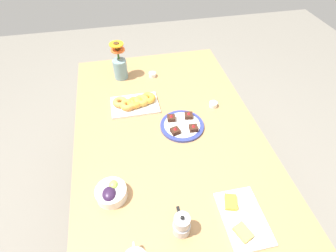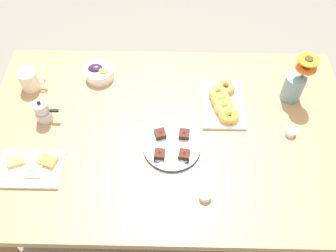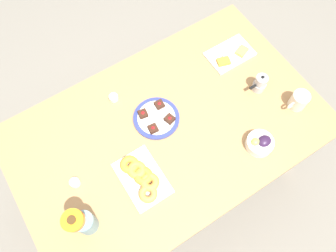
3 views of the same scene
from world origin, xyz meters
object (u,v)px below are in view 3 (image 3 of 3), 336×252
grape_bowl (260,143)px  dessert_plate (156,118)px  jam_cup_berry (114,97)px  cheese_platter (230,54)px  moka_pot (260,83)px  croissant_platter (142,177)px  jam_cup_honey (75,183)px  coffee_mug (299,100)px  flower_vase (85,223)px  dining_table (168,136)px

grape_bowl → dessert_plate: (0.35, -0.40, -0.02)m
dessert_plate → jam_cup_berry: bearing=-59.9°
cheese_platter → moka_pot: bearing=89.1°
grape_bowl → cheese_platter: 0.56m
croissant_platter → jam_cup_honey: bearing=-28.3°
coffee_mug → cheese_platter: coffee_mug is taller
grape_bowl → cheese_platter: bearing=-112.2°
grape_bowl → cheese_platter: grape_bowl is taller
coffee_mug → moka_pot: 0.22m
flower_vase → croissant_platter: bearing=-169.7°
flower_vase → grape_bowl: bearing=172.8°
grape_bowl → jam_cup_honey: bearing=-20.4°
dining_table → jam_cup_berry: jam_cup_berry is taller
jam_cup_honey → moka_pot: 1.07m
jam_cup_honey → flower_vase: 0.22m
dining_table → cheese_platter: (-0.55, -0.20, 0.10)m
moka_pot → flower_vase: bearing=7.7°
cheese_platter → jam_cup_berry: bearing=-8.9°
cheese_platter → jam_cup_honey: (1.07, 0.20, 0.00)m
dining_table → moka_pot: moka_pot is taller
cheese_platter → jam_cup_berry: size_ratio=5.42×
jam_cup_berry → dining_table: bearing=115.7°
dining_table → jam_cup_honey: (0.53, -0.00, 0.10)m
jam_cup_berry → flower_vase: size_ratio=0.20×
grape_bowl → moka_pot: 0.34m
cheese_platter → flower_vase: bearing=20.1°
jam_cup_berry → moka_pot: size_ratio=0.40×
dessert_plate → cheese_platter: bearing=-168.5°
croissant_platter → dessert_plate: 0.33m
jam_cup_berry → flower_vase: flower_vase is taller
coffee_mug → grape_bowl: size_ratio=0.91×
coffee_mug → jam_cup_honey: bearing=-11.9°
moka_pot → dining_table: bearing=-6.1°
cheese_platter → croissant_platter: size_ratio=0.92×
dining_table → cheese_platter: bearing=-160.1°
dessert_plate → dining_table: bearing=102.4°
jam_cup_berry → dessert_plate: 0.26m
jam_cup_honey → flower_vase: size_ratio=0.20×
coffee_mug → dessert_plate: bearing=-26.4°
cheese_platter → dessert_plate: dessert_plate is taller
cheese_platter → grape_bowl: bearing=67.8°
jam_cup_berry → croissant_platter: bearing=77.9°
moka_pot → cheese_platter: bearing=-90.9°
grape_bowl → moka_pot: moka_pot is taller
jam_cup_honey → flower_vase: flower_vase is taller
dining_table → grape_bowl: size_ratio=11.81×
dining_table → flower_vase: size_ratio=6.59×
dining_table → moka_pot: 0.56m
dining_table → moka_pot: size_ratio=13.45×
dining_table → croissant_platter: (0.25, 0.15, 0.11)m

